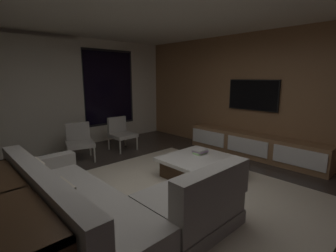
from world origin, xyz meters
name	(u,v)px	position (x,y,z in m)	size (l,w,h in m)	color
floor	(161,200)	(0.00, 0.00, 0.00)	(9.20, 9.20, 0.00)	#332B26
back_wall_with_window	(57,94)	(-0.06, 3.62, 1.34)	(6.60, 0.30, 2.70)	beige
media_wall	(266,95)	(3.06, 0.00, 1.35)	(0.12, 7.80, 2.70)	#8E6642
area_rug	(183,194)	(0.35, -0.10, 0.01)	(3.20, 3.80, 0.01)	beige
sectional_couch	(107,207)	(-0.93, -0.11, 0.29)	(1.98, 2.50, 0.82)	gray
coffee_table	(200,167)	(1.04, 0.14, 0.19)	(1.16, 1.16, 0.36)	#3B2717
book_stack_on_coffee_table	(200,151)	(1.23, 0.30, 0.41)	(0.24, 0.21, 0.09)	#9FD088
accent_chair_near_window	(121,132)	(0.99, 2.60, 0.43)	(0.55, 0.57, 0.78)	#B2ADA0
accent_chair_by_curtain	(79,140)	(-0.07, 2.53, 0.43)	(0.68, 0.69, 0.78)	#B2ADA0
media_console	(254,146)	(2.77, 0.05, 0.25)	(0.46, 3.10, 0.52)	#8E6642
mounted_tv	(253,95)	(2.95, 0.25, 1.35)	(0.05, 1.16, 0.67)	black
console_table_behind_couch	(9,225)	(-1.84, 0.02, 0.42)	(0.40, 2.10, 0.74)	#3B2717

